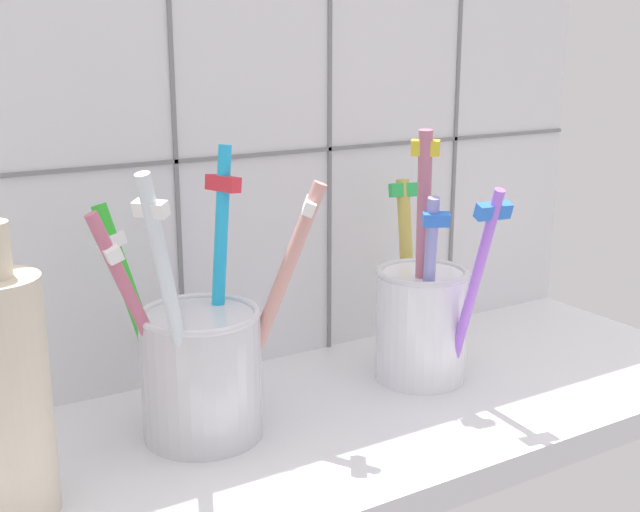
# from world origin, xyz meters

# --- Properties ---
(counter_slab) EXTENTS (0.64, 0.22, 0.02)m
(counter_slab) POSITION_xyz_m (0.00, 0.00, 0.01)
(counter_slab) COLOR silver
(counter_slab) RESTS_ON ground
(tile_wall_back) EXTENTS (0.64, 0.02, 0.45)m
(tile_wall_back) POSITION_xyz_m (0.00, 0.12, 0.22)
(tile_wall_back) COLOR white
(tile_wall_back) RESTS_ON ground
(toothbrush_cup_left) EXTENTS (0.14, 0.09, 0.19)m
(toothbrush_cup_left) POSITION_xyz_m (-0.09, 0.02, 0.07)
(toothbrush_cup_left) COLOR silver
(toothbrush_cup_left) RESTS_ON counter_slab
(toothbrush_cup_right) EXTENTS (0.07, 0.14, 0.19)m
(toothbrush_cup_right) POSITION_xyz_m (0.09, 0.02, 0.07)
(toothbrush_cup_right) COLOR white
(toothbrush_cup_right) RESTS_ON counter_slab
(ceramic_vase) EXTENTS (0.05, 0.05, 0.16)m
(ceramic_vase) POSITION_xyz_m (-0.21, -0.01, 0.09)
(ceramic_vase) COLOR beige
(ceramic_vase) RESTS_ON counter_slab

